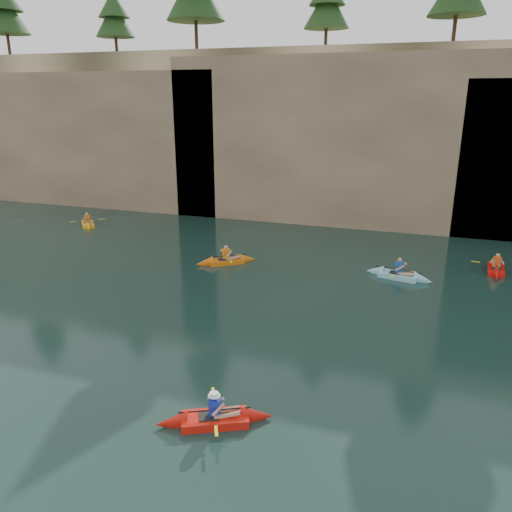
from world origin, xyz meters
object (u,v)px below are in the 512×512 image
(main_kayaker, at_px, (215,418))
(kayaker_ltblue_near, at_px, (398,275))
(kayaker_red_far, at_px, (496,269))
(kayaker_orange, at_px, (226,261))

(main_kayaker, xyz_separation_m, kayaker_ltblue_near, (4.07, 13.30, 0.00))
(main_kayaker, xyz_separation_m, kayaker_red_far, (8.70, 15.82, -0.01))
(kayaker_orange, xyz_separation_m, kayaker_red_far, (13.44, 3.12, -0.00))
(kayaker_red_far, bearing_deg, kayaker_orange, 107.71)
(kayaker_orange, height_order, kayaker_red_far, kayaker_orange)
(kayaker_orange, bearing_deg, kayaker_red_far, -22.09)
(kayaker_orange, relative_size, kayaker_red_far, 0.93)
(main_kayaker, height_order, kayaker_red_far, kayaker_red_far)
(kayaker_orange, distance_m, kayaker_red_far, 13.80)
(main_kayaker, distance_m, kayaker_orange, 13.56)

